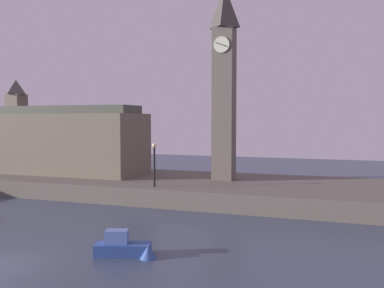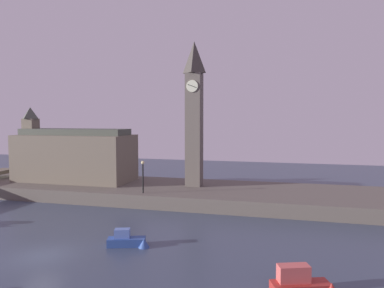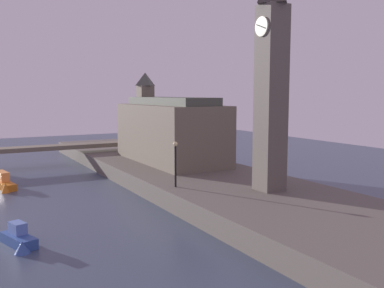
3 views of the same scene
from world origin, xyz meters
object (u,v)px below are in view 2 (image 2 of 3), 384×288
boat_dinghy_red (304,283)px  streetlamp (143,173)px  clock_tower (194,112)px  parliament_hall (73,155)px  boat_tour_blue (129,240)px

boat_dinghy_red → streetlamp: bearing=135.0°
clock_tower → parliament_hall: bearing=-178.7°
boat_tour_blue → clock_tower: bearing=88.1°
streetlamp → boat_tour_blue: (3.75, -11.91, -3.30)m
boat_dinghy_red → parliament_hall: bearing=142.6°
streetlamp → boat_dinghy_red: size_ratio=0.88×
clock_tower → boat_dinghy_red: bearing=-61.5°
parliament_hall → boat_dinghy_red: parliament_hall is taller
parliament_hall → streetlamp: bearing=-23.9°
parliament_hall → streetlamp: size_ratio=4.27×
clock_tower → boat_tour_blue: clock_tower is taller
boat_tour_blue → boat_dinghy_red: (12.53, -4.35, 0.08)m
boat_dinghy_red → clock_tower: bearing=118.5°
clock_tower → parliament_hall: size_ratio=1.14×
clock_tower → boat_tour_blue: size_ratio=4.98×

